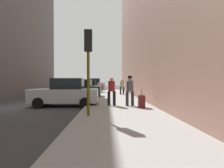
{
  "coord_description": "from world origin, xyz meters",
  "views": [
    {
      "loc": [
        5.27,
        -11.02,
        1.58
      ],
      "look_at": [
        5.8,
        5.91,
        1.35
      ],
      "focal_mm": 28.0,
      "sensor_mm": 36.0,
      "label": 1
    }
  ],
  "objects_px": {
    "parked_red_hatchback": "(92,86)",
    "fire_hydrant": "(96,96)",
    "rolling_suitcase": "(142,101)",
    "parked_gray_coupe": "(87,87)",
    "pedestrian_with_beanie": "(130,89)",
    "parked_silver_sedan": "(66,93)",
    "pedestrian_in_red_jacket": "(112,90)",
    "parked_white_van": "(94,84)",
    "traffic_light": "(88,54)",
    "parked_dark_green_sedan": "(80,89)",
    "pedestrian_in_tan_coat": "(122,86)"
  },
  "relations": [
    {
      "from": "parked_dark_green_sedan",
      "to": "parked_red_hatchback",
      "type": "distance_m",
      "value": 13.29
    },
    {
      "from": "parked_red_hatchback",
      "to": "fire_hydrant",
      "type": "height_order",
      "value": "parked_red_hatchback"
    },
    {
      "from": "parked_dark_green_sedan",
      "to": "fire_hydrant",
      "type": "height_order",
      "value": "parked_dark_green_sedan"
    },
    {
      "from": "rolling_suitcase",
      "to": "parked_dark_green_sedan",
      "type": "bearing_deg",
      "value": 120.66
    },
    {
      "from": "parked_white_van",
      "to": "pedestrian_with_beanie",
      "type": "distance_m",
      "value": 26.51
    },
    {
      "from": "pedestrian_in_tan_coat",
      "to": "rolling_suitcase",
      "type": "bearing_deg",
      "value": -88.79
    },
    {
      "from": "parked_silver_sedan",
      "to": "pedestrian_in_tan_coat",
      "type": "height_order",
      "value": "pedestrian_in_tan_coat"
    },
    {
      "from": "pedestrian_with_beanie",
      "to": "traffic_light",
      "type": "bearing_deg",
      "value": -127.04
    },
    {
      "from": "parked_dark_green_sedan",
      "to": "parked_red_hatchback",
      "type": "height_order",
      "value": "same"
    },
    {
      "from": "parked_silver_sedan",
      "to": "rolling_suitcase",
      "type": "bearing_deg",
      "value": -21.2
    },
    {
      "from": "rolling_suitcase",
      "to": "pedestrian_with_beanie",
      "type": "bearing_deg",
      "value": 127.68
    },
    {
      "from": "parked_gray_coupe",
      "to": "pedestrian_in_red_jacket",
      "type": "relative_size",
      "value": 2.49
    },
    {
      "from": "parked_silver_sedan",
      "to": "pedestrian_with_beanie",
      "type": "xyz_separation_m",
      "value": [
        3.99,
        -1.05,
        0.29
      ]
    },
    {
      "from": "parked_silver_sedan",
      "to": "pedestrian_in_tan_coat",
      "type": "bearing_deg",
      "value": 61.65
    },
    {
      "from": "parked_silver_sedan",
      "to": "pedestrian_in_red_jacket",
      "type": "height_order",
      "value": "pedestrian_in_red_jacket"
    },
    {
      "from": "parked_dark_green_sedan",
      "to": "pedestrian_in_tan_coat",
      "type": "distance_m",
      "value": 4.84
    },
    {
      "from": "parked_dark_green_sedan",
      "to": "parked_red_hatchback",
      "type": "relative_size",
      "value": 1.0
    },
    {
      "from": "parked_dark_green_sedan",
      "to": "traffic_light",
      "type": "height_order",
      "value": "traffic_light"
    },
    {
      "from": "parked_red_hatchback",
      "to": "pedestrian_in_tan_coat",
      "type": "relative_size",
      "value": 2.49
    },
    {
      "from": "parked_silver_sedan",
      "to": "pedestrian_in_tan_coat",
      "type": "relative_size",
      "value": 2.48
    },
    {
      "from": "fire_hydrant",
      "to": "parked_gray_coupe",
      "type": "bearing_deg",
      "value": 99.6
    },
    {
      "from": "parked_gray_coupe",
      "to": "rolling_suitcase",
      "type": "relative_size",
      "value": 4.1
    },
    {
      "from": "fire_hydrant",
      "to": "pedestrian_in_tan_coat",
      "type": "distance_m",
      "value": 6.52
    },
    {
      "from": "parked_white_van",
      "to": "rolling_suitcase",
      "type": "distance_m",
      "value": 27.31
    },
    {
      "from": "parked_silver_sedan",
      "to": "parked_white_van",
      "type": "relative_size",
      "value": 0.91
    },
    {
      "from": "parked_silver_sedan",
      "to": "parked_red_hatchback",
      "type": "distance_m",
      "value": 19.19
    },
    {
      "from": "parked_dark_green_sedan",
      "to": "fire_hydrant",
      "type": "bearing_deg",
      "value": -64.88
    },
    {
      "from": "parked_dark_green_sedan",
      "to": "fire_hydrant",
      "type": "xyz_separation_m",
      "value": [
        1.8,
        -3.85,
        -0.35
      ]
    },
    {
      "from": "pedestrian_in_tan_coat",
      "to": "rolling_suitcase",
      "type": "relative_size",
      "value": 1.64
    },
    {
      "from": "parked_silver_sedan",
      "to": "parked_red_hatchback",
      "type": "height_order",
      "value": "same"
    },
    {
      "from": "pedestrian_with_beanie",
      "to": "parked_red_hatchback",
      "type": "bearing_deg",
      "value": 101.16
    },
    {
      "from": "traffic_light",
      "to": "pedestrian_in_red_jacket",
      "type": "bearing_deg",
      "value": 70.47
    },
    {
      "from": "parked_silver_sedan",
      "to": "parked_red_hatchback",
      "type": "xyz_separation_m",
      "value": [
        -0.0,
        19.19,
        0.0
      ]
    },
    {
      "from": "parked_red_hatchback",
      "to": "parked_gray_coupe",
      "type": "bearing_deg",
      "value": -90.0
    },
    {
      "from": "parked_red_hatchback",
      "to": "parked_white_van",
      "type": "height_order",
      "value": "parked_white_van"
    },
    {
      "from": "traffic_light",
      "to": "rolling_suitcase",
      "type": "distance_m",
      "value": 4.11
    },
    {
      "from": "parked_dark_green_sedan",
      "to": "pedestrian_in_tan_coat",
      "type": "xyz_separation_m",
      "value": [
        4.34,
        2.13,
        0.26
      ]
    },
    {
      "from": "parked_silver_sedan",
      "to": "pedestrian_with_beanie",
      "type": "distance_m",
      "value": 4.14
    },
    {
      "from": "parked_gray_coupe",
      "to": "pedestrian_with_beanie",
      "type": "bearing_deg",
      "value": -73.83
    },
    {
      "from": "parked_silver_sedan",
      "to": "parked_dark_green_sedan",
      "type": "distance_m",
      "value": 5.9
    },
    {
      "from": "parked_gray_coupe",
      "to": "fire_hydrant",
      "type": "xyz_separation_m",
      "value": [
        1.8,
        -10.67,
        -0.35
      ]
    },
    {
      "from": "parked_silver_sedan",
      "to": "pedestrian_with_beanie",
      "type": "relative_size",
      "value": 2.38
    },
    {
      "from": "parked_silver_sedan",
      "to": "rolling_suitcase",
      "type": "relative_size",
      "value": 4.07
    },
    {
      "from": "parked_white_van",
      "to": "traffic_light",
      "type": "distance_m",
      "value": 29.16
    },
    {
      "from": "parked_dark_green_sedan",
      "to": "pedestrian_in_red_jacket",
      "type": "distance_m",
      "value": 7.38
    },
    {
      "from": "parked_red_hatchback",
      "to": "rolling_suitcase",
      "type": "distance_m",
      "value": 21.45
    },
    {
      "from": "parked_red_hatchback",
      "to": "rolling_suitcase",
      "type": "xyz_separation_m",
      "value": [
        4.54,
        -20.96,
        -0.36
      ]
    },
    {
      "from": "parked_gray_coupe",
      "to": "fire_hydrant",
      "type": "height_order",
      "value": "parked_gray_coupe"
    },
    {
      "from": "fire_hydrant",
      "to": "rolling_suitcase",
      "type": "height_order",
      "value": "rolling_suitcase"
    },
    {
      "from": "pedestrian_in_red_jacket",
      "to": "rolling_suitcase",
      "type": "height_order",
      "value": "pedestrian_in_red_jacket"
    }
  ]
}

